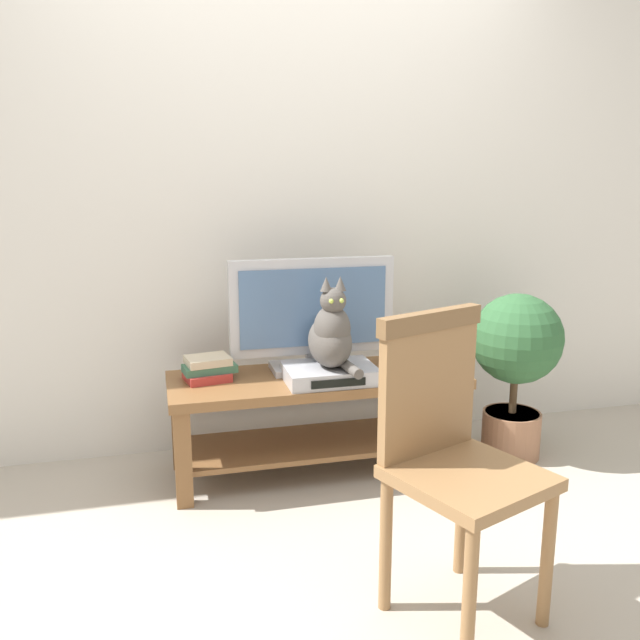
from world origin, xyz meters
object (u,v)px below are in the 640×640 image
(tv, at_px, (313,313))
(media_box, at_px, (330,373))
(potted_plant, at_px, (516,357))
(tv_stand, at_px, (317,404))
(wooden_chair, at_px, (450,444))
(book_stack, at_px, (208,369))
(cat, at_px, (331,335))

(tv, xyz_separation_m, media_box, (0.03, -0.19, -0.24))
(media_box, bearing_deg, potted_plant, 1.44)
(tv_stand, bearing_deg, wooden_chair, -81.44)
(wooden_chair, relative_size, book_stack, 3.88)
(tv_stand, xyz_separation_m, wooden_chair, (0.16, -1.06, 0.23))
(potted_plant, bearing_deg, media_box, -178.56)
(wooden_chair, distance_m, book_stack, 1.29)
(tv_stand, relative_size, book_stack, 5.46)
(tv, height_order, book_stack, tv)
(cat, height_order, potted_plant, cat)
(tv, distance_m, media_box, 0.30)
(book_stack, bearing_deg, media_box, -15.96)
(tv, bearing_deg, cat, -80.24)
(media_box, xyz_separation_m, book_stack, (-0.52, 0.15, 0.02))
(media_box, relative_size, cat, 0.97)
(tv_stand, xyz_separation_m, tv, (0.00, 0.09, 0.41))
(media_box, xyz_separation_m, cat, (0.00, -0.02, 0.18))
(media_box, relative_size, book_stack, 1.62)
(tv_stand, distance_m, wooden_chair, 1.10)
(tv_stand, xyz_separation_m, potted_plant, (0.97, -0.07, 0.18))
(tv, height_order, potted_plant, tv)
(tv_stand, distance_m, tv, 0.42)
(wooden_chair, bearing_deg, potted_plant, 50.81)
(media_box, distance_m, wooden_chair, 0.98)
(wooden_chair, distance_m, potted_plant, 1.28)
(wooden_chair, xyz_separation_m, potted_plant, (0.81, 0.99, -0.05))
(tv_stand, bearing_deg, tv, 89.98)
(media_box, height_order, potted_plant, potted_plant)
(book_stack, distance_m, potted_plant, 1.46)
(tv_stand, distance_m, media_box, 0.20)
(tv, distance_m, cat, 0.21)
(cat, distance_m, potted_plant, 0.95)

